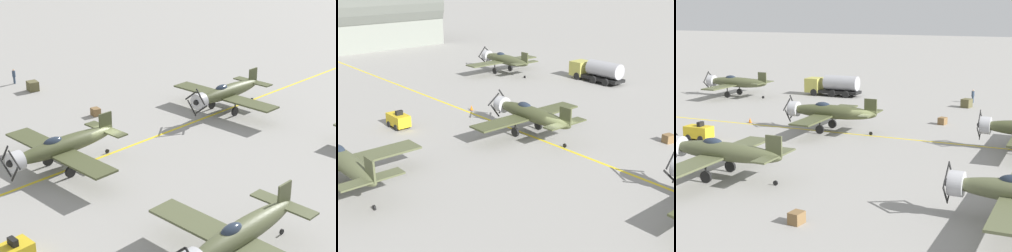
% 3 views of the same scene
% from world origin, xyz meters
% --- Properties ---
extents(ground_plane, '(400.00, 400.00, 0.00)m').
position_xyz_m(ground_plane, '(0.00, 0.00, 0.00)').
color(ground_plane, gray).
extents(taxiway_stripe, '(0.30, 160.00, 0.01)m').
position_xyz_m(taxiway_stripe, '(0.00, 0.00, 0.00)').
color(taxiway_stripe, yellow).
rests_on(taxiway_stripe, ground).
extents(airplane_mid_center, '(12.00, 9.98, 3.65)m').
position_xyz_m(airplane_mid_center, '(0.27, 3.90, 2.01)').
color(airplane_mid_center, '#454B2C').
rests_on(airplane_mid_center, ground).
extents(airplane_mid_left, '(12.00, 9.98, 3.65)m').
position_xyz_m(airplane_mid_left, '(-17.49, 4.33, 2.01)').
color(airplane_mid_left, '#515637').
rests_on(airplane_mid_left, ground).
extents(airplane_far_right, '(12.00, 9.98, 3.65)m').
position_xyz_m(airplane_far_right, '(15.67, 25.94, 2.01)').
color(airplane_far_right, '#4D5233').
rests_on(airplane_far_right, ground).
extents(fuel_tanker, '(2.67, 8.00, 2.98)m').
position_xyz_m(fuel_tanker, '(21.84, 13.52, 1.51)').
color(fuel_tanker, black).
rests_on(fuel_tanker, ground).
extents(tow_tractor, '(1.57, 2.60, 1.79)m').
position_xyz_m(tow_tractor, '(-8.29, 13.67, 0.79)').
color(tow_tractor, gold).
rests_on(tow_tractor, ground).
extents(ground_crew_walking, '(0.38, 0.38, 1.77)m').
position_xyz_m(ground_crew_walking, '(23.85, -6.11, 0.96)').
color(ground_crew_walking, '#334256').
rests_on(ground_crew_walking, ground).
extents(supply_crate_by_tanker, '(0.97, 0.84, 0.73)m').
position_xyz_m(supply_crate_by_tanker, '(-23.26, -5.08, 0.37)').
color(supply_crate_by_tanker, brown).
rests_on(supply_crate_by_tanker, ground).
extents(supply_crate_mid_lane, '(1.05, 0.93, 0.76)m').
position_xyz_m(supply_crate_mid_lane, '(8.31, -5.89, 0.38)').
color(supply_crate_mid_lane, brown).
rests_on(supply_crate_mid_lane, ground).
extents(supply_crate_outboard, '(1.52, 1.35, 1.10)m').
position_xyz_m(supply_crate_outboard, '(19.91, -6.09, 0.55)').
color(supply_crate_outboard, brown).
rests_on(supply_crate_outboard, ground).
extents(traffic_cone, '(0.36, 0.36, 0.55)m').
position_xyz_m(traffic_cone, '(0.68, 13.75, 0.28)').
color(traffic_cone, orange).
rests_on(traffic_cone, ground).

